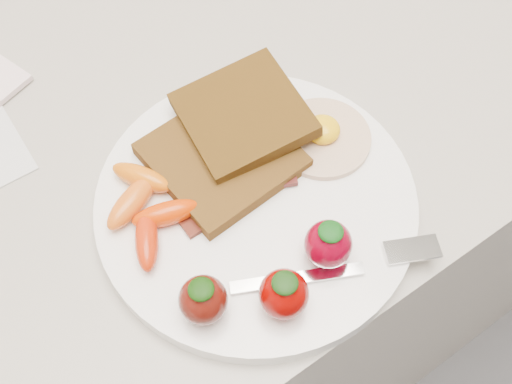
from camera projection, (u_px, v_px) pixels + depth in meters
counter at (206, 265)px, 1.01m from camera, size 2.00×0.60×0.90m
plate at (256, 203)px, 0.54m from camera, size 0.27×0.27×0.02m
toast_lower at (222, 157)px, 0.55m from camera, size 0.12×0.12×0.01m
toast_upper at (243, 115)px, 0.55m from camera, size 0.11×0.11×0.02m
fried_egg at (322, 136)px, 0.56m from camera, size 0.11×0.11×0.02m
bacon_strips at (232, 186)px, 0.53m from camera, size 0.11×0.06×0.01m
baby_carrots at (146, 207)px, 0.52m from camera, size 0.08×0.11×0.02m
strawberries at (274, 278)px, 0.47m from camera, size 0.14×0.07×0.05m
fork at (350, 265)px, 0.50m from camera, size 0.16×0.08×0.00m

